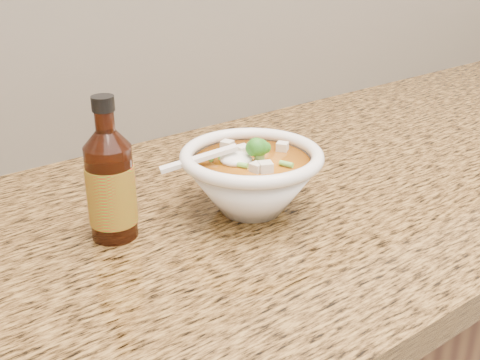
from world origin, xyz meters
TOP-DOWN VIEW (x-y plane):
  - counter_slab at (0.00, 1.68)m, footprint 4.00×0.68m
  - soup_bowl at (-0.17, 1.65)m, footprint 0.22×0.20m
  - hot_sauce_bottle at (-0.36, 1.70)m, footprint 0.06×0.06m

SIDE VIEW (x-z plane):
  - counter_slab at x=0.00m, z-range 0.86..0.90m
  - soup_bowl at x=-0.17m, z-range 0.89..1.00m
  - hot_sauce_bottle at x=-0.36m, z-range 0.88..1.06m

